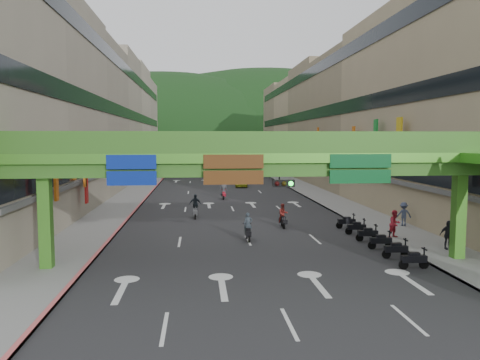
# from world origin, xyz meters

# --- Properties ---
(ground) EXTENTS (320.00, 320.00, 0.00)m
(ground) POSITION_xyz_m (0.00, 0.00, 0.00)
(ground) COLOR black
(ground) RESTS_ON ground
(road_slab) EXTENTS (18.00, 140.00, 0.02)m
(road_slab) POSITION_xyz_m (0.00, 50.00, 0.01)
(road_slab) COLOR #28282B
(road_slab) RESTS_ON ground
(sidewalk_left) EXTENTS (4.00, 140.00, 0.15)m
(sidewalk_left) POSITION_xyz_m (-11.00, 50.00, 0.07)
(sidewalk_left) COLOR gray
(sidewalk_left) RESTS_ON ground
(sidewalk_right) EXTENTS (4.00, 140.00, 0.15)m
(sidewalk_right) POSITION_xyz_m (11.00, 50.00, 0.07)
(sidewalk_right) COLOR gray
(sidewalk_right) RESTS_ON ground
(curb_left) EXTENTS (0.20, 140.00, 0.18)m
(curb_left) POSITION_xyz_m (-9.10, 50.00, 0.09)
(curb_left) COLOR #CC5959
(curb_left) RESTS_ON ground
(curb_right) EXTENTS (0.20, 140.00, 0.18)m
(curb_right) POSITION_xyz_m (9.10, 50.00, 0.09)
(curb_right) COLOR gray
(curb_right) RESTS_ON ground
(building_row_left) EXTENTS (12.80, 95.00, 19.00)m
(building_row_left) POSITION_xyz_m (-18.93, 50.00, 9.46)
(building_row_left) COLOR #9E937F
(building_row_left) RESTS_ON ground
(building_row_right) EXTENTS (12.80, 95.00, 19.00)m
(building_row_right) POSITION_xyz_m (18.93, 50.00, 9.46)
(building_row_right) COLOR gray
(building_row_right) RESTS_ON ground
(overpass_near) EXTENTS (28.00, 12.27, 7.10)m
(overpass_near) POSITION_xyz_m (0.93, 5.38, 5.21)
(overpass_near) COLOR #4C9E2D
(overpass_near) RESTS_ON ground
(overpass_far) EXTENTS (28.00, 2.20, 7.10)m
(overpass_far) POSITION_xyz_m (0.00, 65.00, 5.40)
(overpass_far) COLOR #4C9E2D
(overpass_far) RESTS_ON ground
(hill_left) EXTENTS (168.00, 140.00, 112.00)m
(hill_left) POSITION_xyz_m (-15.00, 160.00, 0.00)
(hill_left) COLOR #1C4419
(hill_left) RESTS_ON ground
(hill_right) EXTENTS (208.00, 176.00, 128.00)m
(hill_right) POSITION_xyz_m (25.00, 180.00, 0.00)
(hill_right) COLOR #1C4419
(hill_right) RESTS_ON ground
(bunting_string) EXTENTS (26.00, 0.36, 0.47)m
(bunting_string) POSITION_xyz_m (0.00, 30.00, 5.96)
(bunting_string) COLOR black
(bunting_string) RESTS_ON ground
(scooter_rider_near) EXTENTS (0.58, 1.60, 1.88)m
(scooter_rider_near) POSITION_xyz_m (-0.01, 11.98, 0.86)
(scooter_rider_near) COLOR black
(scooter_rider_near) RESTS_ON ground
(scooter_rider_mid) EXTENTS (0.77, 1.60, 1.84)m
(scooter_rider_mid) POSITION_xyz_m (3.11, 16.21, 0.93)
(scooter_rider_mid) COLOR black
(scooter_rider_mid) RESTS_ON ground
(scooter_rider_left) EXTENTS (1.01, 1.60, 2.07)m
(scooter_rider_left) POSITION_xyz_m (-3.53, 20.95, 1.04)
(scooter_rider_left) COLOR gray
(scooter_rider_left) RESTS_ON ground
(scooter_rider_far) EXTENTS (0.92, 1.60, 2.14)m
(scooter_rider_far) POSITION_xyz_m (-0.47, 33.17, 1.09)
(scooter_rider_far) COLOR maroon
(scooter_rider_far) RESTS_ON ground
(parked_scooter_row) EXTENTS (1.60, 11.55, 1.08)m
(parked_scooter_row) POSITION_xyz_m (7.80, 10.00, 0.52)
(parked_scooter_row) COLOR black
(parked_scooter_row) RESTS_ON ground
(car_silver) EXTENTS (1.74, 4.28, 1.38)m
(car_silver) POSITION_xyz_m (-6.62, 65.39, 0.69)
(car_silver) COLOR #939299
(car_silver) RESTS_ON ground
(car_yellow) EXTENTS (1.89, 4.24, 1.42)m
(car_yellow) POSITION_xyz_m (2.71, 46.51, 0.71)
(car_yellow) COLOR #DFEE34
(car_yellow) RESTS_ON ground
(pedestrian_red) EXTENTS (1.08, 0.98, 1.83)m
(pedestrian_red) POSITION_xyz_m (9.80, 11.49, 0.91)
(pedestrian_red) COLOR red
(pedestrian_red) RESTS_ON ground
(pedestrian_dark) EXTENTS (1.01, 0.43, 1.71)m
(pedestrian_dark) POSITION_xyz_m (11.56, 8.00, 0.86)
(pedestrian_dark) COLOR #21222A
(pedestrian_dark) RESTS_ON ground
(pedestrian_blue) EXTENTS (0.87, 0.60, 1.79)m
(pedestrian_blue) POSITION_xyz_m (12.20, 15.45, 0.89)
(pedestrian_blue) COLOR #3B4560
(pedestrian_blue) RESTS_ON ground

